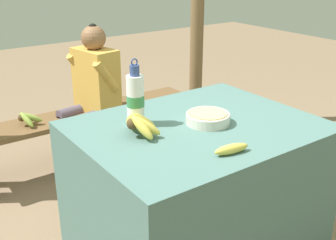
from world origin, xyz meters
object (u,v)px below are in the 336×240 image
Objects in this scene: loose_banana_front at (231,149)px; banana_bunch_green at (27,118)px; water_bottle at (135,99)px; seated_vendor at (91,88)px; wooden_bench at (87,120)px; banana_bunch_ripe at (139,123)px; serving_bowl at (208,117)px.

banana_bunch_green is (-0.36, 1.65, -0.31)m from loose_banana_front.
water_bottle is 1.97× the size of loose_banana_front.
water_bottle is 1.39× the size of banana_bunch_green.
seated_vendor is 4.60× the size of banana_bunch_green.
water_bottle reaches higher than wooden_bench.
seated_vendor is at bearing -50.44° from wooden_bench.
loose_banana_front is at bearing -60.53° from banana_bunch_ripe.
water_bottle is 1.24m from banana_bunch_green.
serving_bowl is 1.31m from seated_vendor.
water_bottle reaches higher than loose_banana_front.
seated_vendor reaches higher than serving_bowl.
banana_bunch_green is at bearing -179.30° from wooden_bench.
banana_bunch_green is at bearing -14.40° from seated_vendor.
seated_vendor is at bearing -4.13° from banana_bunch_green.
water_bottle reaches higher than banana_bunch_green.
banana_bunch_ripe reaches higher than serving_bowl.
serving_bowl is at bearing 66.19° from loose_banana_front.
seated_vendor is at bearing 85.50° from loose_banana_front.
banana_bunch_ripe is at bearing -115.14° from water_bottle.
wooden_bench is at bearing 76.38° from banana_bunch_ripe.
banana_bunch_ripe is 0.36m from serving_bowl.
serving_bowl reaches higher than banana_bunch_green.
loose_banana_front is 1.63m from seated_vendor.
seated_vendor is (0.28, 1.11, -0.28)m from water_bottle.
seated_vendor is at bearing 74.49° from banana_bunch_ripe.
water_bottle is (-0.30, 0.19, 0.10)m from serving_bowl.
loose_banana_front is at bearing 75.23° from seated_vendor.
banana_bunch_ripe reaches higher than wooden_bench.
banana_bunch_ripe is at bearing -103.62° from wooden_bench.
serving_bowl is at bearing -10.71° from banana_bunch_ripe.
water_bottle is at bearing -102.30° from wooden_bench.
water_bottle is 1.18m from seated_vendor.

